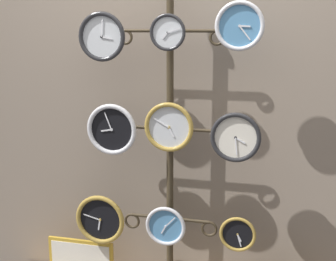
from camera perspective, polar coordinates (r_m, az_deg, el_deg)
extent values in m
cube|color=gray|center=(2.92, 1.01, 5.92)|extent=(4.40, 0.04, 2.80)
cylinder|color=#382D1E|center=(2.85, 0.25, -2.81)|extent=(0.04, 0.04, 1.93)
cylinder|color=#382D1E|center=(2.78, -2.52, 12.06)|extent=(0.27, 0.02, 0.02)
torus|color=#382D1E|center=(2.82, -5.22, 11.27)|extent=(0.09, 0.02, 0.09)
cylinder|color=#382D1E|center=(2.72, 3.11, 12.04)|extent=(0.27, 0.02, 0.02)
torus|color=#382D1E|center=(2.70, 6.00, 11.19)|extent=(0.09, 0.02, 0.09)
cylinder|color=#382D1E|center=(2.85, -2.88, 0.38)|extent=(0.32, 0.02, 0.02)
torus|color=#382D1E|center=(2.91, -5.88, -0.43)|extent=(0.12, 0.02, 0.12)
cylinder|color=#382D1E|center=(2.78, 3.46, 0.04)|extent=(0.32, 0.02, 0.02)
torus|color=#382D1E|center=(2.77, 6.71, -1.16)|extent=(0.12, 0.02, 0.12)
cylinder|color=#382D1E|center=(3.02, -2.11, -10.43)|extent=(0.25, 0.02, 0.02)
torus|color=#382D1E|center=(3.07, -4.39, -10.93)|extent=(0.10, 0.02, 0.10)
cylinder|color=#382D1E|center=(2.96, 2.63, -10.88)|extent=(0.25, 0.02, 0.02)
torus|color=#382D1E|center=(2.96, 5.05, -11.86)|extent=(0.10, 0.02, 0.10)
cylinder|color=silver|center=(2.79, -7.98, 11.26)|extent=(0.26, 0.02, 0.26)
torus|color=#262628|center=(2.77, -8.10, 11.25)|extent=(0.29, 0.03, 0.29)
cylinder|color=#262628|center=(2.77, -8.10, 11.25)|extent=(0.02, 0.01, 0.02)
cube|color=silver|center=(2.76, -7.50, 11.14)|extent=(0.06, 0.00, 0.02)
cube|color=silver|center=(2.77, -8.06, 12.29)|extent=(0.02, 0.00, 0.10)
cylinder|color=silver|center=(2.67, 0.02, 11.88)|extent=(0.19, 0.02, 0.19)
torus|color=#262628|center=(2.65, -0.06, 11.88)|extent=(0.21, 0.02, 0.21)
cylinder|color=#262628|center=(2.65, -0.06, 11.88)|extent=(0.01, 0.01, 0.01)
cube|color=silver|center=(2.66, -0.37, 11.50)|extent=(0.04, 0.00, 0.04)
cube|color=silver|center=(2.64, 0.68, 12.12)|extent=(0.07, 0.00, 0.03)
cylinder|color=#4C84B2|center=(2.58, 8.75, 12.49)|extent=(0.24, 0.02, 0.24)
torus|color=silver|center=(2.56, 8.71, 12.49)|extent=(0.27, 0.02, 0.27)
cylinder|color=silver|center=(2.56, 8.71, 12.49)|extent=(0.01, 0.01, 0.01)
cube|color=silver|center=(2.56, 9.37, 12.44)|extent=(0.06, 0.00, 0.01)
cube|color=silver|center=(2.56, 9.35, 11.65)|extent=(0.06, 0.00, 0.08)
cylinder|color=black|center=(2.83, -6.79, 0.17)|extent=(0.29, 0.02, 0.29)
torus|color=silver|center=(2.82, -6.91, 0.10)|extent=(0.31, 0.03, 0.31)
cylinder|color=silver|center=(2.82, -6.90, 0.10)|extent=(0.02, 0.01, 0.02)
cube|color=silver|center=(2.83, -7.54, 0.02)|extent=(0.07, 0.00, 0.02)
cube|color=silver|center=(2.82, -7.33, 1.14)|extent=(0.05, 0.00, 0.11)
cylinder|color=silver|center=(2.72, 0.16, 0.46)|extent=(0.27, 0.02, 0.27)
torus|color=#A58438|center=(2.70, 0.08, 0.39)|extent=(0.29, 0.03, 0.29)
cylinder|color=#A58438|center=(2.70, 0.09, 0.40)|extent=(0.02, 0.01, 0.02)
cube|color=silver|center=(2.70, 0.41, -0.20)|extent=(0.04, 0.00, 0.06)
cube|color=silver|center=(2.71, -0.86, 0.95)|extent=(0.09, 0.00, 0.06)
cylinder|color=silver|center=(2.65, 8.26, -0.79)|extent=(0.26, 0.02, 0.26)
torus|color=#262628|center=(2.64, 8.22, -0.86)|extent=(0.29, 0.03, 0.29)
cylinder|color=#262628|center=(2.64, 8.22, -0.86)|extent=(0.02, 0.01, 0.02)
cube|color=silver|center=(2.64, 8.80, -1.22)|extent=(0.06, 0.00, 0.04)
cube|color=silver|center=(2.65, 8.30, -1.94)|extent=(0.02, 0.00, 0.10)
cylinder|color=black|center=(3.02, -8.19, -10.62)|extent=(0.29, 0.02, 0.29)
torus|color=#A58438|center=(3.01, -8.31, -10.74)|extent=(0.32, 0.03, 0.32)
cylinder|color=#A58438|center=(3.01, -8.29, -10.73)|extent=(0.02, 0.01, 0.02)
cube|color=silver|center=(3.02, -8.39, -11.32)|extent=(0.02, 0.00, 0.07)
cube|color=silver|center=(3.02, -9.31, -10.37)|extent=(0.11, 0.00, 0.04)
cylinder|color=#4C84B2|center=(2.90, -0.23, -11.49)|extent=(0.23, 0.02, 0.23)
torus|color=silver|center=(2.89, -0.31, -11.61)|extent=(0.25, 0.02, 0.25)
cylinder|color=silver|center=(2.89, -0.30, -11.61)|extent=(0.01, 0.01, 0.01)
cube|color=silver|center=(2.90, -0.56, -12.02)|extent=(0.03, 0.00, 0.05)
cube|color=silver|center=(2.87, 0.28, -11.09)|extent=(0.07, 0.00, 0.07)
cylinder|color=black|center=(2.87, 8.51, -12.31)|extent=(0.20, 0.02, 0.20)
torus|color=#A58438|center=(2.86, 8.48, -12.43)|extent=(0.22, 0.02, 0.22)
cylinder|color=#A58438|center=(2.86, 8.48, -12.43)|extent=(0.01, 0.01, 0.01)
cube|color=silver|center=(2.87, 8.68, -12.84)|extent=(0.03, 0.00, 0.05)
cube|color=silver|center=(2.87, 8.68, -13.13)|extent=(0.03, 0.00, 0.08)
cube|color=gold|center=(3.27, -10.54, -15.40)|extent=(0.45, 0.02, 0.31)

